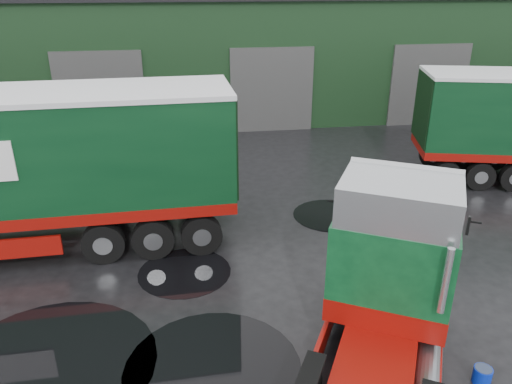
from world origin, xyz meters
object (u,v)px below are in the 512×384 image
warehouse (254,48)px  hero_tractor (382,309)px  tree_back_a (126,10)px  tree_back_b (337,21)px  wash_bucket (482,375)px

warehouse → hero_tractor: (-1.10, -23.00, -1.30)m
tree_back_a → tree_back_b: tree_back_a is taller
warehouse → hero_tractor: warehouse is taller
warehouse → hero_tractor: size_ratio=5.41×
hero_tractor → wash_bucket: bearing=26.5°
hero_tractor → tree_back_a: tree_back_a is taller
wash_bucket → tree_back_a: (-9.03, 33.08, 4.59)m
tree_back_b → warehouse: bearing=-128.7°
tree_back_b → tree_back_a: bearing=180.0°
wash_bucket → tree_back_a: bearing=105.3°
hero_tractor → wash_bucket: 2.72m
warehouse → tree_back_b: tree_back_b is taller
tree_back_a → wash_bucket: bearing=-74.7°
wash_bucket → hero_tractor: bearing=177.9°
tree_back_a → hero_tractor: bearing=-78.2°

